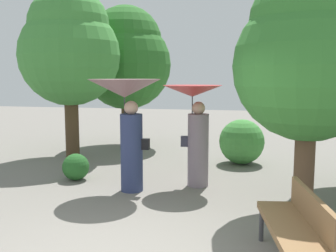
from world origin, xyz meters
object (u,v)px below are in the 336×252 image
object	(u,v)px
person_left	(127,108)
park_bench	(297,222)
tree_near_right	(309,53)
person_right	(195,118)
tree_near_left	(69,47)
tree_mid_left	(126,57)

from	to	relation	value
person_left	park_bench	distance (m)	3.75
person_left	park_bench	world-z (taller)	person_left
tree_near_right	person_left	bearing A→B (deg)	166.86
person_right	person_left	bearing A→B (deg)	114.78
park_bench	tree_near_right	size ratio (longest dim) A/B	0.42
person_right	tree_near_left	xyz separation A→B (m)	(-3.42, 1.92, 1.50)
tree_near_left	tree_near_right	bearing A→B (deg)	-31.22
tree_near_right	tree_mid_left	distance (m)	6.71
park_bench	tree_near_left	xyz separation A→B (m)	(-4.95, 4.88, 2.30)
park_bench	tree_near_left	world-z (taller)	tree_near_left
person_left	tree_near_left	bearing A→B (deg)	41.35
park_bench	tree_near_left	distance (m)	7.32
tree_mid_left	person_right	bearing A→B (deg)	-56.17
person_left	tree_mid_left	distance (m)	4.73
person_right	park_bench	size ratio (longest dim) A/B	1.23
tree_near_right	tree_mid_left	xyz separation A→B (m)	(-4.38, 5.08, 0.20)
tree_near_left	tree_mid_left	bearing A→B (deg)	65.89
park_bench	tree_near_right	distance (m)	2.58
park_bench	tree_near_left	size ratio (longest dim) A/B	0.36
person_left	park_bench	xyz separation A→B (m)	(2.69, -2.40, -1.02)
person_left	person_right	size ratio (longest dim) A/B	1.06
person_right	tree_mid_left	world-z (taller)	tree_mid_left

